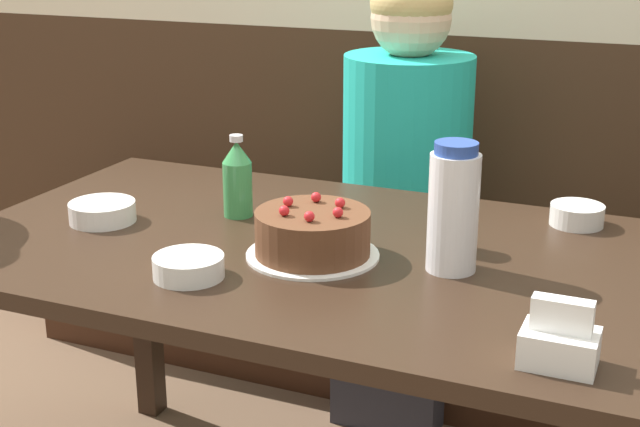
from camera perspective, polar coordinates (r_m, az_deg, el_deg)
name	(u,v)px	position (r m, az deg, el deg)	size (l,w,h in m)	color
bench_seat	(415,319)	(2.72, 6.12, -6.73)	(2.50, 0.38, 0.44)	#381E11
dining_table	(301,284)	(1.83, -1.21, -4.55)	(1.41, 0.86, 0.75)	black
birthday_cake	(313,234)	(1.71, -0.48, -1.34)	(0.26, 0.26, 0.11)	white
water_pitcher	(453,209)	(1.64, 8.53, 0.30)	(0.09, 0.09, 0.24)	white
soju_bottle	(237,178)	(1.94, -5.31, 2.26)	(0.06, 0.06, 0.18)	#388E4C
napkin_holder	(560,341)	(1.35, 15.09, -7.92)	(0.11, 0.08, 0.11)	white
bowl_soup_white	(102,212)	(1.97, -13.76, 0.10)	(0.14, 0.14, 0.04)	white
bowl_rice_small	(189,267)	(1.63, -8.41, -3.38)	(0.13, 0.13, 0.04)	white
bowl_side_dish	(577,215)	(1.97, 16.12, -0.09)	(0.11, 0.11, 0.04)	white
glass_water_tall	(453,227)	(1.76, 8.49, -0.86)	(0.06, 0.06, 0.09)	silver
person_teal_shirt	(406,210)	(2.45, 5.54, 0.23)	(0.34, 0.34, 1.24)	#33333D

